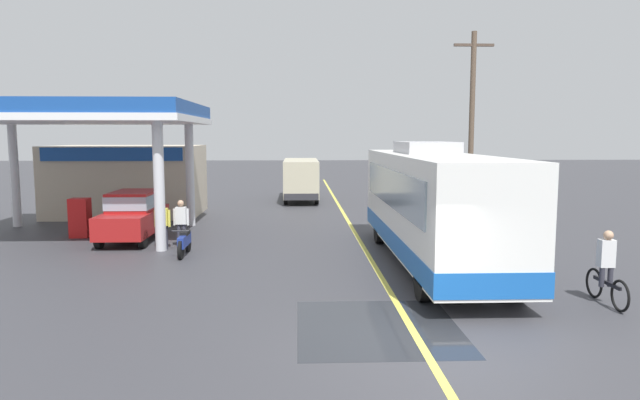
{
  "coord_description": "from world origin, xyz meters",
  "views": [
    {
      "loc": [
        -2.28,
        -9.81,
        3.87
      ],
      "look_at": [
        -1.5,
        10.0,
        1.6
      ],
      "focal_mm": 31.51,
      "sensor_mm": 36.0,
      "label": 1
    }
  ],
  "objects_px": {
    "motorcycle_parked_forecourt": "(184,242)",
    "pedestrian_near_pump": "(181,221)",
    "minibus_opposing_lane": "(301,176)",
    "coach_bus_main": "(432,207)",
    "cyclist_on_shoulder": "(607,271)",
    "pedestrian_by_shop": "(162,222)",
    "car_at_pump": "(134,213)"
  },
  "relations": [
    {
      "from": "coach_bus_main",
      "to": "pedestrian_near_pump",
      "type": "distance_m",
      "value": 8.61
    },
    {
      "from": "coach_bus_main",
      "to": "pedestrian_near_pump",
      "type": "bearing_deg",
      "value": 161.08
    },
    {
      "from": "motorcycle_parked_forecourt",
      "to": "pedestrian_by_shop",
      "type": "height_order",
      "value": "pedestrian_by_shop"
    },
    {
      "from": "minibus_opposing_lane",
      "to": "pedestrian_near_pump",
      "type": "bearing_deg",
      "value": -106.63
    },
    {
      "from": "minibus_opposing_lane",
      "to": "pedestrian_by_shop",
      "type": "relative_size",
      "value": 3.69
    },
    {
      "from": "coach_bus_main",
      "to": "pedestrian_near_pump",
      "type": "height_order",
      "value": "coach_bus_main"
    },
    {
      "from": "car_at_pump",
      "to": "cyclist_on_shoulder",
      "type": "distance_m",
      "value": 15.75
    },
    {
      "from": "car_at_pump",
      "to": "minibus_opposing_lane",
      "type": "bearing_deg",
      "value": 63.64
    },
    {
      "from": "car_at_pump",
      "to": "pedestrian_near_pump",
      "type": "height_order",
      "value": "car_at_pump"
    },
    {
      "from": "coach_bus_main",
      "to": "cyclist_on_shoulder",
      "type": "relative_size",
      "value": 6.07
    },
    {
      "from": "car_at_pump",
      "to": "pedestrian_near_pump",
      "type": "xyz_separation_m",
      "value": [
        2.06,
        -1.49,
        -0.08
      ]
    },
    {
      "from": "minibus_opposing_lane",
      "to": "pedestrian_near_pump",
      "type": "distance_m",
      "value": 14.83
    },
    {
      "from": "pedestrian_near_pump",
      "to": "coach_bus_main",
      "type": "bearing_deg",
      "value": -18.92
    },
    {
      "from": "pedestrian_by_shop",
      "to": "cyclist_on_shoulder",
      "type": "bearing_deg",
      "value": -29.95
    },
    {
      "from": "car_at_pump",
      "to": "motorcycle_parked_forecourt",
      "type": "relative_size",
      "value": 2.33
    },
    {
      "from": "coach_bus_main",
      "to": "motorcycle_parked_forecourt",
      "type": "height_order",
      "value": "coach_bus_main"
    },
    {
      "from": "minibus_opposing_lane",
      "to": "pedestrian_by_shop",
      "type": "distance_m",
      "value": 15.31
    },
    {
      "from": "minibus_opposing_lane",
      "to": "cyclist_on_shoulder",
      "type": "xyz_separation_m",
      "value": [
        6.92,
        -21.28,
        -0.69
      ]
    },
    {
      "from": "coach_bus_main",
      "to": "minibus_opposing_lane",
      "type": "height_order",
      "value": "coach_bus_main"
    },
    {
      "from": "coach_bus_main",
      "to": "car_at_pump",
      "type": "bearing_deg",
      "value": 157.22
    },
    {
      "from": "coach_bus_main",
      "to": "motorcycle_parked_forecourt",
      "type": "bearing_deg",
      "value": 169.45
    },
    {
      "from": "motorcycle_parked_forecourt",
      "to": "pedestrian_near_pump",
      "type": "distance_m",
      "value": 1.47
    },
    {
      "from": "cyclist_on_shoulder",
      "to": "motorcycle_parked_forecourt",
      "type": "bearing_deg",
      "value": 152.01
    },
    {
      "from": "pedestrian_by_shop",
      "to": "coach_bus_main",
      "type": "bearing_deg",
      "value": -15.84
    },
    {
      "from": "coach_bus_main",
      "to": "pedestrian_by_shop",
      "type": "xyz_separation_m",
      "value": [
        -8.68,
        2.46,
        -0.79
      ]
    },
    {
      "from": "motorcycle_parked_forecourt",
      "to": "pedestrian_near_pump",
      "type": "height_order",
      "value": "pedestrian_near_pump"
    },
    {
      "from": "minibus_opposing_lane",
      "to": "coach_bus_main",
      "type": "bearing_deg",
      "value": -77.16
    },
    {
      "from": "pedestrian_near_pump",
      "to": "pedestrian_by_shop",
      "type": "relative_size",
      "value": 1.0
    },
    {
      "from": "car_at_pump",
      "to": "pedestrian_by_shop",
      "type": "xyz_separation_m",
      "value": [
        1.49,
        -1.81,
        -0.08
      ]
    },
    {
      "from": "coach_bus_main",
      "to": "cyclist_on_shoulder",
      "type": "distance_m",
      "value": 5.35
    },
    {
      "from": "coach_bus_main",
      "to": "cyclist_on_shoulder",
      "type": "height_order",
      "value": "coach_bus_main"
    },
    {
      "from": "cyclist_on_shoulder",
      "to": "motorcycle_parked_forecourt",
      "type": "height_order",
      "value": "cyclist_on_shoulder"
    }
  ]
}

